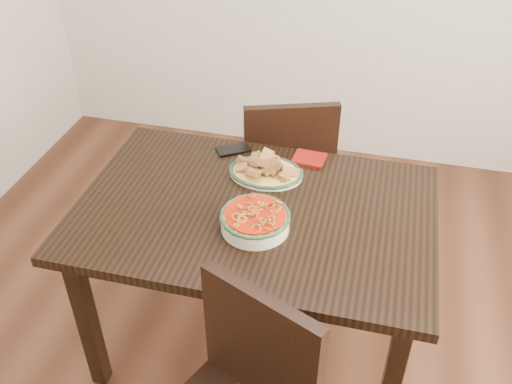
% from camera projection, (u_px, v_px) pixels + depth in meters
% --- Properties ---
extents(floor, '(3.50, 3.50, 0.00)m').
position_uv_depth(floor, '(256.00, 358.00, 2.47)').
color(floor, '#3E1F13').
rests_on(floor, ground).
extents(dining_table, '(1.31, 0.88, 0.75)m').
position_uv_depth(dining_table, '(255.00, 226.00, 2.15)').
color(dining_table, black).
rests_on(dining_table, ground).
extents(chair_far, '(0.54, 0.54, 0.89)m').
position_uv_depth(chair_far, '(286.00, 167.00, 2.75)').
color(chair_far, black).
rests_on(chair_far, ground).
extents(fish_plate, '(0.29, 0.23, 0.11)m').
position_uv_depth(fish_plate, '(266.00, 166.00, 2.24)').
color(fish_plate, '#F0E2CB').
rests_on(fish_plate, dining_table).
extents(noodle_bowl, '(0.25, 0.25, 0.08)m').
position_uv_depth(noodle_bowl, '(255.00, 218.00, 1.98)').
color(noodle_bowl, beige).
rests_on(noodle_bowl, dining_table).
extents(smartphone, '(0.15, 0.14, 0.01)m').
position_uv_depth(smartphone, '(233.00, 150.00, 2.41)').
color(smartphone, black).
rests_on(smartphone, dining_table).
extents(napkin, '(0.14, 0.12, 0.01)m').
position_uv_depth(napkin, '(309.00, 159.00, 2.35)').
color(napkin, maroon).
rests_on(napkin, dining_table).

